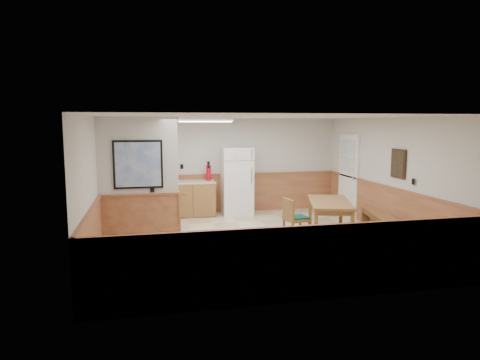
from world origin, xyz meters
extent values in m
plane|color=beige|center=(0.00, 0.00, 0.00)|extent=(6.00, 6.00, 0.00)
cube|color=white|center=(0.00, 0.00, 2.50)|extent=(6.00, 6.00, 0.02)
cube|color=silver|center=(0.00, 3.00, 1.25)|extent=(6.00, 0.02, 2.50)
cube|color=silver|center=(3.00, 0.00, 1.25)|extent=(0.02, 6.00, 2.50)
cube|color=silver|center=(-3.00, 0.00, 1.25)|extent=(0.02, 6.00, 2.50)
cube|color=#B66E49|center=(0.00, 2.98, 0.50)|extent=(6.00, 0.04, 1.00)
cube|color=#B66E49|center=(2.98, 0.00, 0.50)|extent=(0.04, 6.00, 1.00)
cube|color=#B66E49|center=(-2.98, 0.00, 0.50)|extent=(0.04, 6.00, 1.00)
cube|color=silver|center=(-2.25, 0.20, 1.75)|extent=(1.50, 0.15, 1.50)
cube|color=#B66E49|center=(-2.25, 0.20, 0.50)|extent=(1.50, 0.17, 1.00)
cube|color=black|center=(-2.25, 0.10, 1.60)|extent=(0.92, 0.03, 0.92)
cube|color=white|center=(-2.25, 0.09, 1.60)|extent=(0.84, 0.01, 0.84)
cube|color=olive|center=(-1.10, 2.68, 0.43)|extent=(1.40, 0.60, 0.86)
cube|color=olive|center=(-2.57, 2.68, 0.43)|extent=(0.06, 0.60, 0.86)
cube|color=olive|center=(-1.83, 2.68, 0.43)|extent=(0.06, 0.60, 0.86)
cube|color=beige|center=(-1.50, 2.68, 0.88)|extent=(2.20, 0.60, 0.04)
cube|color=beige|center=(-1.50, 2.98, 0.95)|extent=(2.20, 0.02, 0.10)
cube|color=white|center=(2.97, 1.90, 1.02)|extent=(0.05, 1.02, 2.15)
cube|color=white|center=(2.96, 1.90, 1.02)|extent=(0.04, 0.90, 2.05)
cube|color=silver|center=(2.94, 1.90, 1.55)|extent=(0.02, 0.76, 0.80)
cube|color=white|center=(-2.10, 2.98, 1.55)|extent=(0.80, 0.03, 1.00)
cube|color=white|center=(-2.10, 2.96, 1.55)|extent=(0.70, 0.01, 0.90)
cube|color=#311E13|center=(2.97, -0.30, 1.55)|extent=(0.03, 0.50, 0.60)
cube|color=black|center=(2.95, -0.30, 1.55)|extent=(0.01, 0.42, 0.52)
cube|color=white|center=(-0.80, 1.30, 2.45)|extent=(1.20, 0.30, 0.08)
cube|color=white|center=(-0.80, 1.30, 2.40)|extent=(1.15, 0.25, 0.01)
cube|color=white|center=(0.19, 2.63, 0.88)|extent=(0.78, 0.71, 1.76)
cube|color=silver|center=(0.50, 2.27, 1.60)|extent=(0.03, 0.02, 0.23)
cube|color=silver|center=(0.50, 2.27, 1.05)|extent=(0.03, 0.02, 0.41)
cube|color=#9B6939|center=(1.65, 0.07, 0.72)|extent=(1.26, 1.79, 0.05)
cube|color=#9B6939|center=(1.65, 0.07, 0.65)|extent=(1.13, 1.67, 0.10)
cube|color=#9B6939|center=(1.09, -0.55, 0.35)|extent=(0.09, 0.09, 0.70)
cube|color=#9B6939|center=(1.54, 0.89, 0.35)|extent=(0.09, 0.09, 0.70)
cube|color=#9B6939|center=(1.76, -0.75, 0.35)|extent=(0.09, 0.09, 0.70)
cube|color=#9B6939|center=(2.20, 0.68, 0.35)|extent=(0.09, 0.09, 0.70)
cube|color=#9B6939|center=(2.80, 0.02, 0.42)|extent=(0.71, 1.71, 0.05)
cube|color=#9B6939|center=(2.80, -0.77, 0.20)|extent=(0.35, 0.13, 0.40)
cube|color=#9B6939|center=(2.80, 0.81, 0.20)|extent=(0.35, 0.13, 0.40)
cube|color=#9B6939|center=(0.88, -0.02, 0.42)|extent=(0.51, 0.51, 0.06)
cube|color=#0D453D|center=(0.88, -0.02, 0.47)|extent=(0.46, 0.46, 0.03)
cube|color=#9B6939|center=(0.69, -0.05, 0.65)|extent=(0.12, 0.45, 0.40)
cube|color=#0D453D|center=(0.51, -0.08, 0.65)|extent=(0.08, 0.38, 0.34)
cube|color=#9B6939|center=(0.73, -0.24, 0.20)|extent=(0.05, 0.05, 0.39)
cube|color=#9B6939|center=(0.66, 0.14, 0.20)|extent=(0.05, 0.05, 0.39)
cube|color=#9B6939|center=(1.10, -0.18, 0.20)|extent=(0.05, 0.05, 0.39)
cube|color=#9B6939|center=(1.04, 0.20, 0.20)|extent=(0.05, 0.05, 0.39)
cylinder|color=red|center=(-0.54, 2.72, 1.10)|extent=(0.14, 0.14, 0.41)
cylinder|color=black|center=(-0.54, 2.72, 1.35)|extent=(0.07, 0.07, 0.09)
cylinder|color=green|center=(-2.24, 2.69, 1.00)|extent=(0.06, 0.06, 0.20)
camera|label=1|loc=(-2.08, -8.15, 2.38)|focal=32.00mm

